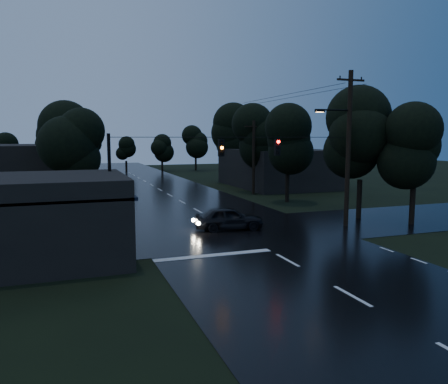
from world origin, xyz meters
TOP-DOWN VIEW (x-y plane):
  - ground at (0.00, 0.00)m, footprint 160.00×160.00m
  - main_road at (0.00, 30.00)m, footprint 12.00×120.00m
  - cross_street at (0.00, 12.00)m, footprint 60.00×9.00m
  - building_far_right at (14.00, 34.00)m, footprint 10.00×14.00m
  - building_far_left at (-14.00, 40.00)m, footprint 10.00×16.00m
  - utility_pole_main at (7.41, 11.00)m, footprint 3.50×0.30m
  - utility_pole_far at (8.30, 28.00)m, footprint 2.00×0.30m
  - anchor_pole_left at (-7.50, 11.00)m, footprint 0.18×0.18m
  - span_signals at (0.56, 10.99)m, footprint 15.00×0.37m
  - tree_corner_near at (10.00, 13.00)m, footprint 4.48×4.48m
  - tree_corner_far at (12.00, 10.00)m, footprint 3.92×3.92m
  - tree_left_a at (-9.00, 22.00)m, footprint 3.92×3.92m
  - tree_left_b at (-9.60, 30.00)m, footprint 4.20×4.20m
  - tree_left_c at (-10.20, 40.00)m, footprint 4.48×4.48m
  - tree_right_a at (9.00, 22.00)m, footprint 4.20×4.20m
  - tree_right_b at (9.60, 30.00)m, footprint 4.48×4.48m
  - tree_right_c at (10.20, 40.00)m, footprint 4.76×4.76m
  - car at (-0.15, 12.52)m, footprint 4.51×2.28m

SIDE VIEW (x-z plane):
  - ground at x=0.00m, z-range 0.00..0.00m
  - main_road at x=0.00m, z-range -0.01..0.01m
  - cross_street at x=0.00m, z-range -0.01..0.01m
  - car at x=-0.15m, z-range 0.00..1.47m
  - building_far_right at x=14.00m, z-range 0.00..4.40m
  - building_far_left at x=-14.00m, z-range 0.00..5.00m
  - anchor_pole_left at x=-7.50m, z-range 0.00..6.00m
  - utility_pole_far at x=8.30m, z-range 0.13..7.63m
  - tree_corner_far at x=12.00m, z-range 1.11..9.37m
  - tree_left_a at x=-9.00m, z-range 1.11..9.37m
  - span_signals at x=0.56m, z-range 4.69..5.80m
  - utility_pole_main at x=7.41m, z-range 0.26..10.26m
  - tree_left_b at x=-9.60m, z-range 1.19..10.04m
  - tree_right_a at x=9.00m, z-range 1.19..10.04m
  - tree_corner_near at x=10.00m, z-range 1.27..10.71m
  - tree_left_c at x=-10.20m, z-range 1.27..10.71m
  - tree_right_b at x=9.60m, z-range 1.27..10.71m
  - tree_right_c at x=10.20m, z-range 1.35..11.38m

